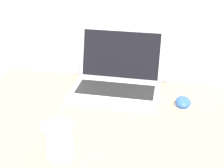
# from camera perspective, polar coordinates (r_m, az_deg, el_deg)

# --- Properties ---
(laptop) EXTENTS (0.38, 0.31, 0.24)m
(laptop) POSITION_cam_1_polar(r_m,az_deg,el_deg) (1.38, 0.93, 1.00)
(laptop) COLOR silver
(laptop) RESTS_ON desk
(drink_cup) EXTENTS (0.10, 0.10, 0.19)m
(drink_cup) POSITION_cam_1_polar(r_m,az_deg,el_deg) (1.02, -9.77, -10.05)
(drink_cup) COLOR silver
(drink_cup) RESTS_ON desk
(computer_mouse) EXTENTS (0.07, 0.09, 0.04)m
(computer_mouse) POSITION_cam_1_polar(r_m,az_deg,el_deg) (1.31, 12.86, -3.34)
(computer_mouse) COLOR white
(computer_mouse) RESTS_ON desk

